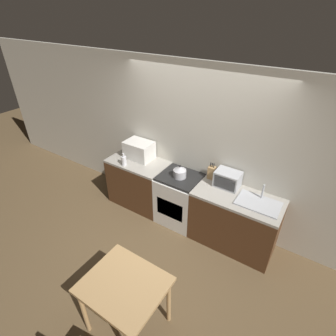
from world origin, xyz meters
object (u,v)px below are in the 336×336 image
at_px(stove_range, 179,199).
at_px(kettle, 180,172).
at_px(dining_table, 125,290).
at_px(toaster_oven, 227,179).
at_px(bottle, 124,160).
at_px(microwave, 139,150).

bearing_deg(stove_range, kettle, -74.91).
bearing_deg(stove_range, dining_table, -76.61).
bearing_deg(toaster_oven, dining_table, -97.81).
bearing_deg(dining_table, bottle, 130.74).
xyz_separation_m(microwave, toaster_oven, (1.63, 0.04, -0.03)).
xyz_separation_m(stove_range, toaster_oven, (0.72, 0.16, 0.58)).
bearing_deg(bottle, dining_table, -49.26).
distance_m(bottle, dining_table, 2.20).
height_order(kettle, dining_table, kettle).
bearing_deg(toaster_oven, stove_range, -167.73).
bearing_deg(microwave, bottle, -101.01).
xyz_separation_m(stove_range, dining_table, (0.44, -1.87, 0.22)).
bearing_deg(microwave, stove_range, -7.22).
xyz_separation_m(toaster_oven, dining_table, (-0.28, -2.02, -0.36)).
height_order(bottle, toaster_oven, toaster_oven).
height_order(stove_range, toaster_oven, toaster_oven).
xyz_separation_m(kettle, dining_table, (0.44, -1.85, -0.33)).
bearing_deg(stove_range, microwave, 172.78).
relative_size(kettle, toaster_oven, 0.59).
height_order(toaster_oven, dining_table, toaster_oven).
bearing_deg(microwave, kettle, -8.26).
bearing_deg(toaster_oven, kettle, -166.33).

